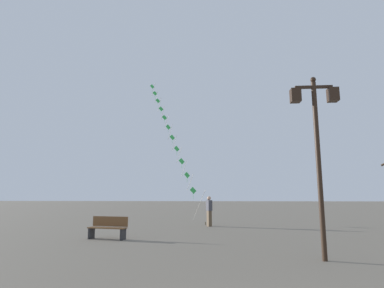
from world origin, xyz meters
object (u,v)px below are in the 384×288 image
Objects in this scene: kite_flyer at (209,210)px; park_bench at (108,228)px; kite_train at (170,132)px; twin_lantern_lamp_post at (316,131)px.

kite_flyer reaches higher than park_bench.
kite_train is 9.82m from kite_flyer.
twin_lantern_lamp_post reaches higher than kite_flyer.
kite_train is at bearing -0.07° from kite_flyer.
twin_lantern_lamp_post is 0.39× the size of kite_train.
twin_lantern_lamp_post is 18.00m from kite_train.
kite_train is at bearing 111.90° from twin_lantern_lamp_post.
twin_lantern_lamp_post is 10.36m from kite_flyer.
park_bench is at bearing 118.93° from kite_flyer.
kite_flyer is 1.03× the size of park_bench.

